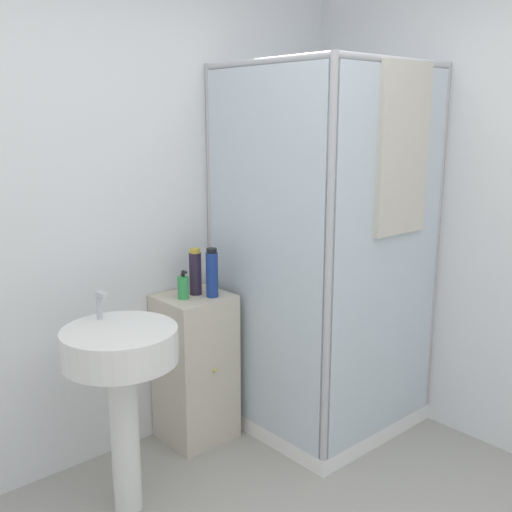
{
  "coord_description": "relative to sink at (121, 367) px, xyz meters",
  "views": [
    {
      "loc": [
        -1.27,
        -1.03,
        1.76
      ],
      "look_at": [
        0.63,
        1.12,
        1.09
      ],
      "focal_mm": 42.0,
      "sensor_mm": 36.0,
      "label": 1
    }
  ],
  "objects": [
    {
      "name": "shower_enclosure",
      "position": [
        1.25,
        -0.07,
        -0.12
      ],
      "size": [
        0.93,
        0.96,
        2.04
      ],
      "color": "white",
      "rests_on": "ground_plane"
    },
    {
      "name": "shampoo_bottle_blue",
      "position": [
        0.68,
        0.23,
        0.26
      ],
      "size": [
        0.06,
        0.06,
        0.26
      ],
      "color": "navy",
      "rests_on": "vanity_cabinet"
    },
    {
      "name": "shampoo_bottle_tall_black",
      "position": [
        0.64,
        0.32,
        0.26
      ],
      "size": [
        0.07,
        0.07,
        0.25
      ],
      "color": "#281E33",
      "rests_on": "vanity_cabinet"
    },
    {
      "name": "wall_back",
      "position": [
        0.1,
        0.51,
        0.56
      ],
      "size": [
        6.4,
        0.06,
        2.5
      ],
      "primitive_type": "cube",
      "color": "silver",
      "rests_on": "ground_plane"
    },
    {
      "name": "vanity_cabinet",
      "position": [
        0.61,
        0.31,
        -0.28
      ],
      "size": [
        0.37,
        0.36,
        0.83
      ],
      "color": "beige",
      "rests_on": "ground_plane"
    },
    {
      "name": "soap_dispenser",
      "position": [
        0.54,
        0.3,
        0.2
      ],
      "size": [
        0.06,
        0.06,
        0.15
      ],
      "color": "green",
      "rests_on": "vanity_cabinet"
    },
    {
      "name": "sink",
      "position": [
        0.0,
        0.0,
        0.0
      ],
      "size": [
        0.5,
        0.5,
        1.0
      ],
      "color": "white",
      "rests_on": "ground_plane"
    }
  ]
}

